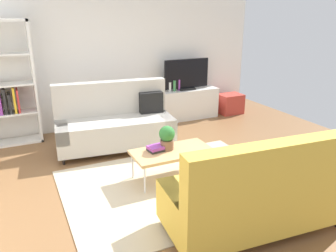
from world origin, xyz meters
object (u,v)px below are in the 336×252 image
couch_green (257,193)px  tv (186,75)px  bottle_2 (179,85)px  potted_plant (167,137)px  coffee_table (172,152)px  table_book_0 (157,150)px  couch_beige (115,123)px  storage_trunk (230,104)px  bottle_1 (174,86)px  vase_0 (160,88)px  tv_console (186,104)px  bottle_0 (170,87)px

couch_green → tv: bearing=77.3°
bottle_2 → potted_plant: bearing=-120.7°
coffee_table → table_book_0: size_ratio=4.58×
couch_beige → coffee_table: bearing=111.5°
tv → bottle_2: (-0.18, -0.02, -0.20)m
bottle_2 → storage_trunk: bearing=-2.7°
bottle_1 → potted_plant: bearing=-118.6°
potted_plant → bottle_1: bearing=61.4°
vase_0 → table_book_0: bearing=-115.0°
coffee_table → couch_green: bearing=-78.8°
bottle_2 → vase_0: bearing=167.3°
coffee_table → tv: size_ratio=1.10×
tv_console → bottle_2: 0.47m
couch_green → bottle_2: 3.89m
tv → potted_plant: size_ratio=2.98×
couch_green → storage_trunk: (2.29, 3.68, -0.22)m
couch_beige → storage_trunk: couch_beige is taller
couch_green → vase_0: (0.61, 3.83, 0.27)m
tv_console → table_book_0: tv_console is taller
bottle_0 → tv: bearing=2.9°
couch_green → tv_console: bearing=77.4°
couch_beige → bottle_1: 1.83m
potted_plant → couch_beige: bearing=103.9°
storage_trunk → bottle_2: (-1.28, 0.06, 0.53)m
tv → bottle_2: 0.27m
couch_beige → table_book_0: couch_beige is taller
table_book_0 → potted_plant: bearing=-4.2°
storage_trunk → bottle_1: bearing=177.5°
vase_0 → bottle_1: (0.29, -0.09, 0.05)m
couch_green → tv_console: (1.19, 3.78, -0.12)m
couch_beige → coffee_table: couch_beige is taller
couch_beige → tv_console: (1.85, 0.95, -0.12)m
tv_console → tv: (-0.00, -0.02, 0.63)m
tv_console → storage_trunk: 1.11m
potted_plant → bottle_1: 2.57m
tv → table_book_0: (-1.66, -2.26, -0.52)m
tv_console → bottle_2: size_ratio=6.10×
table_book_0 → bottle_1: bottle_1 is taller
vase_0 → storage_trunk: bearing=-5.1°
coffee_table → potted_plant: (-0.05, 0.08, 0.21)m
table_book_0 → coffee_table: bearing=-24.2°
vase_0 → bottle_0: 0.21m
tv → vase_0: (-0.58, 0.07, -0.25)m
couch_beige → vase_0: (1.27, 1.00, 0.27)m
couch_beige → vase_0: size_ratio=14.87×
table_book_0 → storage_trunk: bearing=38.3°
bottle_0 → bottle_1: bottle_1 is taller
bottle_0 → bottle_1: 0.10m
tv → coffee_table: bearing=-122.1°
potted_plant → bottle_1: size_ratio=1.50×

